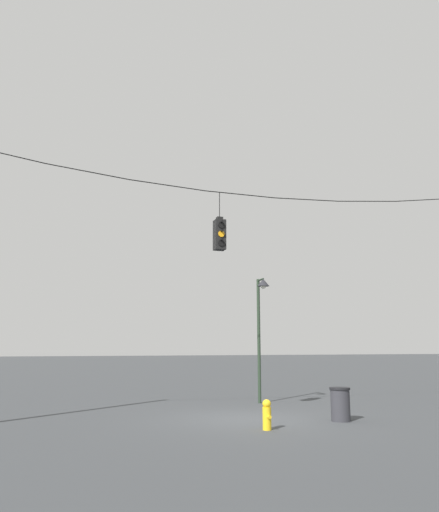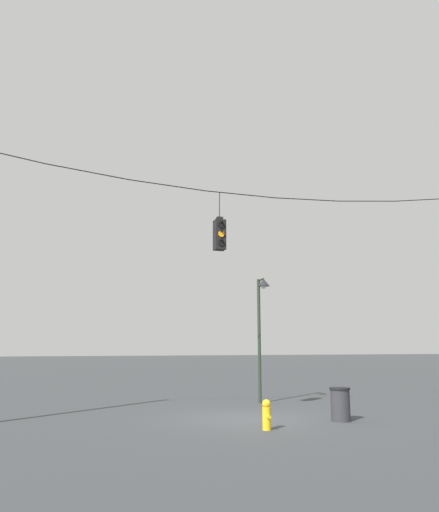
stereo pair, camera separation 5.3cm
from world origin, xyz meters
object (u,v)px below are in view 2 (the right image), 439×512
object	(u,v)px
fire_hydrant	(267,414)
trash_bin	(340,404)
traffic_light_near_left_pole	(220,234)
street_lamp	(261,311)

from	to	relation	value
fire_hydrant	trash_bin	world-z (taller)	trash_bin
traffic_light_near_left_pole	fire_hydrant	bearing A→B (deg)	-79.66
street_lamp	fire_hydrant	xyz separation A→B (m)	(-2.20, -5.41, -3.04)
street_lamp	fire_hydrant	distance (m)	6.58
fire_hydrant	trash_bin	bearing A→B (deg)	15.80
traffic_light_near_left_pole	street_lamp	size ratio (longest dim) A/B	0.40
fire_hydrant	street_lamp	bearing A→B (deg)	67.89
street_lamp	fire_hydrant	size ratio (longest dim) A/B	6.19
trash_bin	fire_hydrant	bearing A→B (deg)	-164.20
fire_hydrant	trash_bin	xyz separation A→B (m)	(2.60, 0.74, 0.09)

